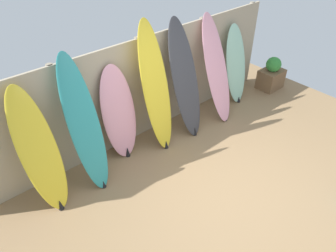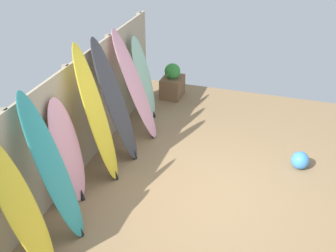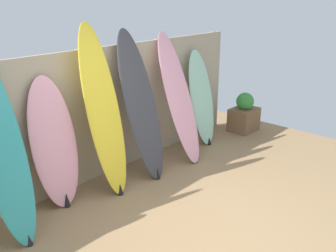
{
  "view_description": "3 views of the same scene",
  "coord_description": "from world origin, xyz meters",
  "px_view_note": "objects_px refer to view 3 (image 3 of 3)",
  "views": [
    {
      "loc": [
        -2.84,
        -1.95,
        3.69
      ],
      "look_at": [
        -0.33,
        0.94,
        0.87
      ],
      "focal_mm": 35.0,
      "sensor_mm": 36.0,
      "label": 1
    },
    {
      "loc": [
        -5.4,
        -1.23,
        4.2
      ],
      "look_at": [
        -0.01,
        0.52,
        1.09
      ],
      "focal_mm": 50.0,
      "sensor_mm": 36.0,
      "label": 2
    },
    {
      "loc": [
        -2.75,
        -1.94,
        2.48
      ],
      "look_at": [
        0.22,
        0.73,
        1.04
      ],
      "focal_mm": 40.0,
      "sensor_mm": 36.0,
      "label": 3
    }
  ],
  "objects_px": {
    "surfboard_teal_1": "(2,150)",
    "surfboard_charcoal_4": "(141,106)",
    "planter_box": "(244,115)",
    "surfboard_seafoam_6": "(202,99)",
    "surfboard_pink_2": "(54,144)",
    "surfboard_yellow_3": "(104,112)",
    "surfboard_pink_5": "(179,99)"
  },
  "relations": [
    {
      "from": "surfboard_pink_2",
      "to": "planter_box",
      "type": "bearing_deg",
      "value": -4.98
    },
    {
      "from": "surfboard_pink_2",
      "to": "surfboard_yellow_3",
      "type": "height_order",
      "value": "surfboard_yellow_3"
    },
    {
      "from": "surfboard_teal_1",
      "to": "surfboard_seafoam_6",
      "type": "relative_size",
      "value": 1.26
    },
    {
      "from": "surfboard_yellow_3",
      "to": "surfboard_charcoal_4",
      "type": "height_order",
      "value": "surfboard_yellow_3"
    },
    {
      "from": "surfboard_yellow_3",
      "to": "surfboard_pink_5",
      "type": "distance_m",
      "value": 1.4
    },
    {
      "from": "surfboard_pink_2",
      "to": "surfboard_pink_5",
      "type": "bearing_deg",
      "value": -5.87
    },
    {
      "from": "surfboard_teal_1",
      "to": "surfboard_pink_2",
      "type": "distance_m",
      "value": 0.74
    },
    {
      "from": "surfboard_pink_5",
      "to": "surfboard_seafoam_6",
      "type": "xyz_separation_m",
      "value": [
        0.73,
        0.12,
        -0.17
      ]
    },
    {
      "from": "surfboard_teal_1",
      "to": "surfboard_pink_2",
      "type": "height_order",
      "value": "surfboard_teal_1"
    },
    {
      "from": "surfboard_pink_2",
      "to": "surfboard_seafoam_6",
      "type": "bearing_deg",
      "value": -1.76
    },
    {
      "from": "surfboard_yellow_3",
      "to": "planter_box",
      "type": "height_order",
      "value": "surfboard_yellow_3"
    },
    {
      "from": "surfboard_seafoam_6",
      "to": "surfboard_charcoal_4",
      "type": "bearing_deg",
      "value": -176.62
    },
    {
      "from": "surfboard_yellow_3",
      "to": "surfboard_pink_5",
      "type": "relative_size",
      "value": 1.11
    },
    {
      "from": "surfboard_pink_2",
      "to": "surfboard_pink_5",
      "type": "distance_m",
      "value": 2.04
    },
    {
      "from": "surfboard_seafoam_6",
      "to": "planter_box",
      "type": "relative_size",
      "value": 2.18
    },
    {
      "from": "planter_box",
      "to": "surfboard_seafoam_6",
      "type": "bearing_deg",
      "value": 166.44
    },
    {
      "from": "surfboard_teal_1",
      "to": "surfboard_charcoal_4",
      "type": "height_order",
      "value": "surfboard_charcoal_4"
    },
    {
      "from": "surfboard_charcoal_4",
      "to": "surfboard_pink_2",
      "type": "bearing_deg",
      "value": 172.2
    },
    {
      "from": "surfboard_pink_2",
      "to": "surfboard_seafoam_6",
      "type": "xyz_separation_m",
      "value": [
        2.76,
        -0.08,
        0.0
      ]
    },
    {
      "from": "surfboard_teal_1",
      "to": "surfboard_charcoal_4",
      "type": "bearing_deg",
      "value": 0.45
    },
    {
      "from": "surfboard_pink_2",
      "to": "surfboard_seafoam_6",
      "type": "relative_size",
      "value": 1.0
    },
    {
      "from": "surfboard_pink_2",
      "to": "surfboard_pink_5",
      "type": "relative_size",
      "value": 0.82
    },
    {
      "from": "surfboard_pink_5",
      "to": "surfboard_teal_1",
      "type": "bearing_deg",
      "value": 179.57
    },
    {
      "from": "surfboard_pink_2",
      "to": "surfboard_yellow_3",
      "type": "bearing_deg",
      "value": -14.41
    },
    {
      "from": "surfboard_teal_1",
      "to": "surfboard_pink_2",
      "type": "xyz_separation_m",
      "value": [
        0.69,
        0.19,
        -0.2
      ]
    },
    {
      "from": "surfboard_pink_5",
      "to": "surfboard_yellow_3",
      "type": "bearing_deg",
      "value": 178.11
    },
    {
      "from": "surfboard_pink_2",
      "to": "surfboard_charcoal_4",
      "type": "bearing_deg",
      "value": -7.8
    },
    {
      "from": "surfboard_yellow_3",
      "to": "surfboard_seafoam_6",
      "type": "bearing_deg",
      "value": 2.09
    },
    {
      "from": "surfboard_yellow_3",
      "to": "surfboard_charcoal_4",
      "type": "distance_m",
      "value": 0.63
    },
    {
      "from": "surfboard_charcoal_4",
      "to": "surfboard_seafoam_6",
      "type": "relative_size",
      "value": 1.28
    },
    {
      "from": "surfboard_seafoam_6",
      "to": "planter_box",
      "type": "height_order",
      "value": "surfboard_seafoam_6"
    },
    {
      "from": "surfboard_pink_5",
      "to": "planter_box",
      "type": "height_order",
      "value": "surfboard_pink_5"
    }
  ]
}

